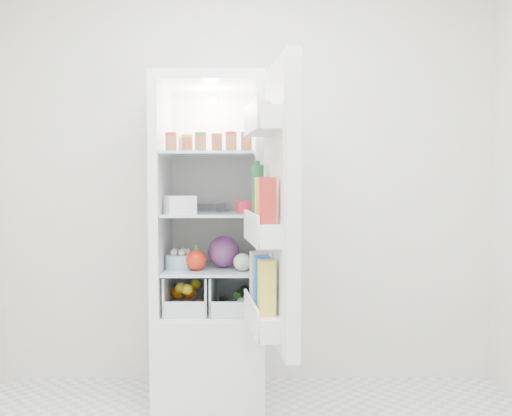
{
  "coord_description": "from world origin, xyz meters",
  "views": [
    {
      "loc": [
        0.04,
        -1.99,
        1.24
      ],
      "look_at": [
        0.05,
        0.95,
        1.09
      ],
      "focal_mm": 40.0,
      "sensor_mm": 36.0,
      "label": 1
    }
  ],
  "objects_px": {
    "red_cabbage": "(224,252)",
    "mushroom_bowl": "(180,262)",
    "refrigerator": "(212,280)",
    "fridge_door": "(275,212)"
  },
  "relations": [
    {
      "from": "fridge_door",
      "to": "refrigerator",
      "type": "bearing_deg",
      "value": 20.85
    },
    {
      "from": "mushroom_bowl",
      "to": "refrigerator",
      "type": "bearing_deg",
      "value": 34.0
    },
    {
      "from": "refrigerator",
      "to": "fridge_door",
      "type": "relative_size",
      "value": 1.38
    },
    {
      "from": "refrigerator",
      "to": "red_cabbage",
      "type": "height_order",
      "value": "refrigerator"
    },
    {
      "from": "refrigerator",
      "to": "red_cabbage",
      "type": "bearing_deg",
      "value": -45.47
    },
    {
      "from": "refrigerator",
      "to": "fridge_door",
      "type": "distance_m",
      "value": 0.84
    },
    {
      "from": "red_cabbage",
      "to": "mushroom_bowl",
      "type": "distance_m",
      "value": 0.25
    },
    {
      "from": "red_cabbage",
      "to": "mushroom_bowl",
      "type": "bearing_deg",
      "value": -171.12
    },
    {
      "from": "refrigerator",
      "to": "red_cabbage",
      "type": "distance_m",
      "value": 0.2
    },
    {
      "from": "fridge_door",
      "to": "red_cabbage",
      "type": "bearing_deg",
      "value": 18.13
    }
  ]
}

